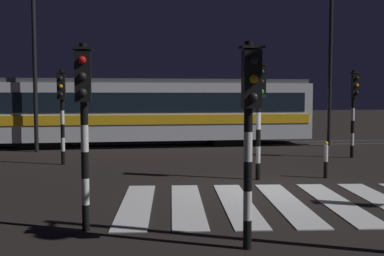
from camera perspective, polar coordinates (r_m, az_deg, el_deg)
The scene contains 13 objects.
ground_plane at distance 12.86m, azimuth 8.60°, elevation -7.20°, with size 120.00×120.00×0.00m, color black.
rail_near at distance 22.64m, azimuth 0.88°, elevation -2.24°, with size 80.00×0.12×0.03m, color #59595E.
rail_far at distance 24.04m, azimuth 0.30°, elevation -1.87°, with size 80.00×0.12×0.03m, color #59595E.
crosswalk_zebra at distance 11.16m, azimuth 11.46°, elevation -8.92°, with size 8.04×5.14×0.02m.
traffic_light_kerb_mid_left at distance 7.44m, azimuth 7.04°, elevation 1.75°, with size 0.36×0.42×3.34m.
traffic_light_corner_far_left at distance 17.21m, azimuth -15.55°, elevation 3.04°, with size 0.36×0.42×3.39m.
traffic_light_median_centre at distance 13.72m, azimuth 8.20°, elevation 3.14°, with size 0.36×0.42×3.47m.
traffic_light_corner_far_right at distance 19.45m, azimuth 19.11°, elevation 3.20°, with size 0.36×0.42×3.46m.
traffic_light_corner_near_left at distance 8.61m, azimuth -13.02°, elevation 2.34°, with size 0.36×0.42×3.42m.
street_lamp_trackside_left at distance 21.34m, azimuth -18.73°, elevation 9.08°, with size 0.44×1.21×6.98m.
street_lamp_trackside_right at distance 23.79m, azimuth 16.73°, elevation 9.15°, with size 0.44×1.21×7.41m.
tram at distance 22.93m, azimuth -6.19°, elevation 2.17°, with size 16.67×2.58×4.15m.
bollard_island_edge at distance 14.65m, azimuth 15.95°, elevation -3.71°, with size 0.12×0.12×1.11m.
Camera 1 is at (-3.80, -12.03, 2.51)m, focal length 43.89 mm.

